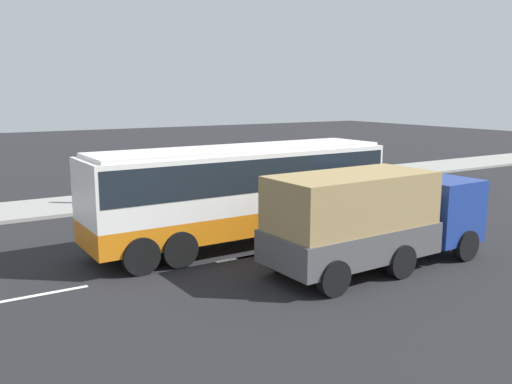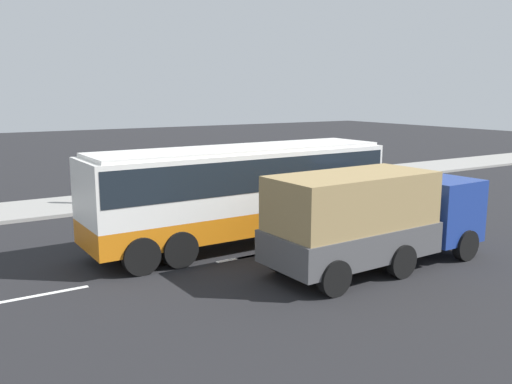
% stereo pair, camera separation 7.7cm
% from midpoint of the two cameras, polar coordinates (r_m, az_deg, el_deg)
% --- Properties ---
extents(ground_plane, '(120.00, 120.00, 0.00)m').
position_cam_midpoint_polar(ground_plane, '(18.56, -5.96, -5.59)').
color(ground_plane, black).
extents(sidewalk_curb, '(80.00, 4.00, 0.15)m').
position_cam_midpoint_polar(sidewalk_curb, '(26.43, -14.23, -0.86)').
color(sidewalk_curb, gray).
rests_on(sidewalk_curb, ground_plane).
extents(lane_centreline, '(28.78, 0.16, 0.01)m').
position_cam_midpoint_polar(lane_centreline, '(15.36, -17.51, -9.47)').
color(lane_centreline, white).
rests_on(lane_centreline, ground_plane).
extents(coach_bus, '(10.62, 2.88, 3.32)m').
position_cam_midpoint_polar(coach_bus, '(18.23, -1.41, 0.82)').
color(coach_bus, orange).
rests_on(coach_bus, ground_plane).
extents(cargo_truck, '(7.25, 2.71, 2.88)m').
position_cam_midpoint_polar(cargo_truck, '(16.20, 12.51, -2.47)').
color(cargo_truck, navy).
rests_on(cargo_truck, ground_plane).
extents(pedestrian_near_curb, '(0.32, 0.32, 1.66)m').
position_cam_midpoint_polar(pedestrian_near_curb, '(25.65, -17.66, 0.98)').
color(pedestrian_near_curb, '#38334C').
rests_on(pedestrian_near_curb, sidewalk_curb).
extents(pedestrian_at_crossing, '(0.32, 0.32, 1.62)m').
position_cam_midpoint_polar(pedestrian_at_crossing, '(26.52, -8.79, 1.59)').
color(pedestrian_at_crossing, black).
rests_on(pedestrian_at_crossing, sidewalk_curb).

